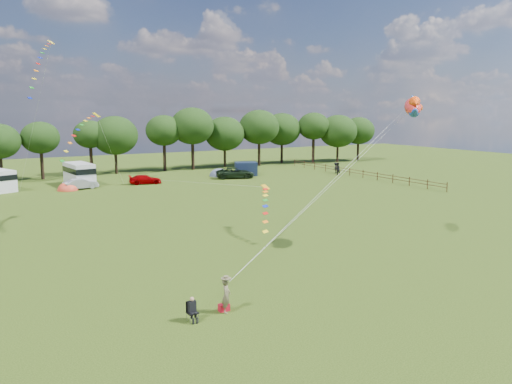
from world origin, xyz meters
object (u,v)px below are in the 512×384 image
campervan_c (79,173)px  fish_kite (413,107)px  kite_flyer (226,296)px  walker_b (336,168)px  camp_chair (192,307)px  walker_a (337,169)px  tent_greyblue (219,176)px  car_c (145,179)px  car_b (81,184)px  car_d (235,173)px  tent_orange (68,190)px

campervan_c → fish_kite: (15.08, -42.76, 8.38)m
kite_flyer → walker_b: bearing=-6.9°
camp_chair → walker_a: (39.69, 39.24, 0.24)m
tent_greyblue → fish_kite: 43.97m
campervan_c → fish_kite: fish_kite is taller
car_c → kite_flyer: kite_flyer is taller
car_b → car_d: 21.52m
walker_a → walker_b: (1.25, 2.03, -0.11)m
camp_chair → walker_b: size_ratio=0.71×
tent_greyblue → kite_flyer: 51.67m
campervan_c → tent_greyblue: bearing=-97.6°
campervan_c → fish_kite: bearing=-167.6°
car_b → tent_greyblue: (20.59, 3.23, -0.66)m
tent_orange → kite_flyer: 43.59m
car_b → walker_a: size_ratio=2.03×
car_c → car_d: 13.18m
walker_a → walker_b: walker_a is taller
car_b → car_c: 8.37m
tent_greyblue → kite_flyer: bearing=-114.7°
tent_greyblue → walker_a: bearing=-25.7°
kite_flyer → tent_orange: bearing=37.4°
fish_kite → walker_a: 41.69m
campervan_c → camp_chair: size_ratio=5.27×
car_d → camp_chair: bearing=167.8°
tent_orange → tent_greyblue: (22.16, 3.34, -0.00)m
car_d → car_c: bearing=103.9°
car_c → kite_flyer: (-9.39, -44.15, 0.23)m
tent_greyblue → tent_orange: bearing=-171.4°
tent_greyblue → kite_flyer: kite_flyer is taller
campervan_c → walker_a: 37.23m
tent_orange → kite_flyer: size_ratio=1.64×
car_d → kite_flyer: kite_flyer is taller
tent_greyblue → camp_chair: size_ratio=2.75×
car_d → fish_kite: size_ratio=1.83×
car_c → car_d: size_ratio=0.73×
car_b → tent_greyblue: car_b is taller
car_b → walker_b: 38.16m
tent_orange → tent_greyblue: tent_greyblue is taller
car_c → walker_b: 29.87m
kite_flyer → walker_a: (37.85, 39.10, 0.10)m
car_c → fish_kite: bearing=-161.3°
car_c → walker_b: size_ratio=2.46×
campervan_c → tent_orange: 4.40m
campervan_c → kite_flyer: (-1.50, -47.15, -0.73)m
tent_greyblue → walker_a: (16.23, -7.82, 0.93)m
camp_chair → fish_kite: (18.43, 4.53, 9.25)m
kite_flyer → camp_chair: size_ratio=1.43×
kite_flyer → fish_kite: size_ratio=0.55×
car_c → campervan_c: bearing=77.6°
walker_b → car_c: bearing=-35.1°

